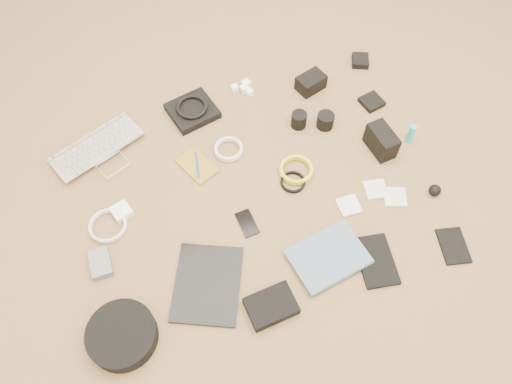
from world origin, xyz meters
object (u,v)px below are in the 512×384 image
object	(u,v)px
laptop	(105,156)
phone	(247,223)
tablet	(207,284)
headphone_case	(122,335)
paperback	(344,280)
dslr_camera	(311,83)

from	to	relation	value
laptop	phone	size ratio (longest dim) A/B	3.40
tablet	headphone_case	xyz separation A→B (m)	(-0.30, -0.09, 0.02)
tablet	paperback	xyz separation A→B (m)	(0.44, -0.13, 0.01)
laptop	tablet	xyz separation A→B (m)	(0.24, -0.63, -0.01)
laptop	dslr_camera	size ratio (longest dim) A/B	3.12
tablet	headphone_case	size ratio (longest dim) A/B	1.28
laptop	paperback	world-z (taller)	laptop
headphone_case	paperback	bearing A→B (deg)	-3.33
headphone_case	paperback	distance (m)	0.74
dslr_camera	paperback	bearing A→B (deg)	-123.16
phone	paperback	bearing A→B (deg)	-57.51
phone	paperback	size ratio (longest dim) A/B	0.42
dslr_camera	laptop	bearing A→B (deg)	167.05
phone	headphone_case	distance (m)	0.56
headphone_case	paperback	size ratio (longest dim) A/B	0.87
laptop	tablet	world-z (taller)	laptop
laptop	headphone_case	size ratio (longest dim) A/B	1.64
laptop	phone	bearing A→B (deg)	-69.40
laptop	phone	world-z (taller)	laptop
laptop	paperback	distance (m)	1.02
phone	laptop	bearing A→B (deg)	128.87
paperback	laptop	bearing A→B (deg)	31.11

